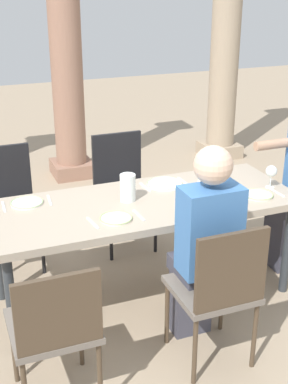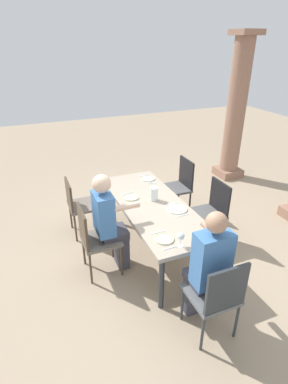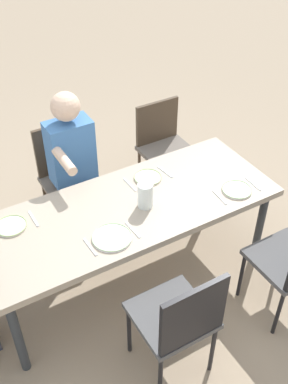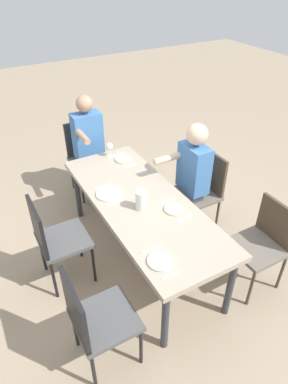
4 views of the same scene
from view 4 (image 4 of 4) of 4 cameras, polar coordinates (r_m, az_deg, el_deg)
name	(u,v)px [view 4 (image 4 of 4)]	position (r m, az deg, el deg)	size (l,w,h in m)	color
ground_plane	(142,256)	(3.65, -0.41, -10.71)	(16.00, 16.00, 0.00)	gray
dining_table	(141,206)	(3.20, -0.46, -2.42)	(2.07, 0.80, 0.73)	tan
chair_west_north	(94,318)	(2.57, -8.46, -20.15)	(0.44, 0.44, 0.93)	#4F4F50
chair_west_south	(264,240)	(3.26, 19.48, -7.65)	(0.44, 0.44, 0.87)	#6A6158
chair_mid_north	(54,237)	(3.16, -14.83, -7.36)	(0.44, 0.44, 0.93)	#4F4F50
chair_mid_south	(202,188)	(3.75, 9.69, 0.75)	(0.44, 0.44, 0.92)	#6A6158
chair_head_east	(86,153)	(4.40, -9.71, 6.40)	(0.44, 0.44, 0.92)	#5B5E61
diner_woman_green	(188,179)	(3.55, 7.38, 2.19)	(0.35, 0.50, 1.30)	#3F3F4C
diner_man_white	(90,148)	(4.15, -8.99, 7.37)	(0.49, 0.35, 1.33)	#3F3F4C
plate_0	(161,261)	(2.59, 2.84, -11.48)	(0.21, 0.21, 0.02)	white
fork_0	(172,275)	(2.51, 4.68, -13.72)	(0.02, 0.17, 0.01)	silver
spoon_0	(151,249)	(2.69, 1.14, -9.53)	(0.02, 0.17, 0.01)	silver
plate_1	(175,209)	(3.06, 5.24, -2.86)	(0.20, 0.20, 0.02)	silver
fork_1	(185,219)	(2.97, 6.84, -4.51)	(0.02, 0.17, 0.01)	silver
spoon_1	(166,201)	(3.17, 3.74, -1.48)	(0.02, 0.17, 0.01)	silver
plate_2	(109,194)	(3.26, -5.91, -0.26)	(0.25, 0.25, 0.02)	white
fork_2	(116,202)	(3.15, -4.77, -1.74)	(0.02, 0.17, 0.01)	silver
spoon_2	(103,186)	(3.38, -6.95, 0.95)	(0.02, 0.17, 0.01)	silver
plate_3	(124,159)	(3.80, -3.33, 5.50)	(0.20, 0.20, 0.02)	silver
wine_glass_3	(110,147)	(3.84, -5.80, 7.60)	(0.08, 0.08, 0.16)	white
fork_3	(131,166)	(3.68, -2.28, 4.41)	(0.02, 0.17, 0.01)	silver
spoon_3	(118,154)	(3.92, -4.31, 6.37)	(0.02, 0.17, 0.01)	silver
water_pitcher	(141,201)	(3.03, -0.47, -1.51)	(0.10, 0.10, 0.18)	white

